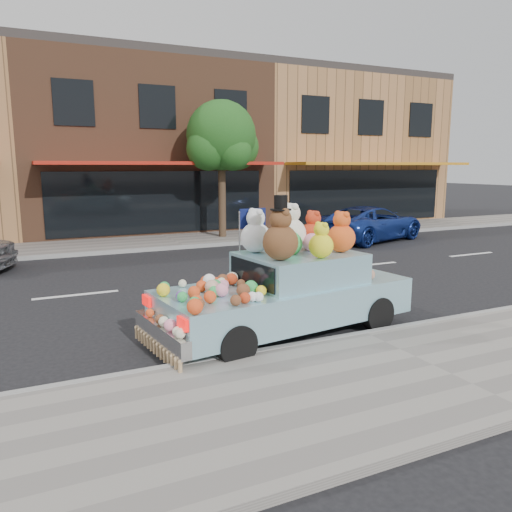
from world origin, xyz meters
TOP-DOWN VIEW (x-y plane):
  - ground at (0.00, 0.00)m, footprint 120.00×120.00m
  - near_sidewalk at (0.00, -6.50)m, footprint 60.00×3.00m
  - far_sidewalk at (0.00, 6.50)m, footprint 60.00×3.00m
  - near_kerb at (0.00, -5.00)m, footprint 60.00×0.12m
  - far_kerb at (0.00, 5.00)m, footprint 60.00×0.12m
  - storefront_mid at (0.00, 11.97)m, footprint 10.00×9.80m
  - storefront_right at (10.00, 11.97)m, footprint 10.00×9.80m
  - street_tree at (2.03, 6.55)m, footprint 3.00×2.70m
  - car_blue at (7.01, 3.89)m, footprint 5.15×3.50m
  - art_car at (-1.01, -4.14)m, footprint 4.66×2.29m

SIDE VIEW (x-z plane):
  - ground at x=0.00m, z-range 0.00..0.00m
  - near_sidewalk at x=0.00m, z-range 0.00..0.12m
  - far_sidewalk at x=0.00m, z-range 0.00..0.12m
  - near_kerb at x=0.00m, z-range 0.00..0.13m
  - far_kerb at x=0.00m, z-range 0.00..0.13m
  - car_blue at x=7.01m, z-range 0.00..1.31m
  - art_car at x=-1.01m, z-range -0.36..2.00m
  - storefront_mid at x=0.00m, z-range -0.01..7.29m
  - storefront_right at x=10.00m, z-range -0.01..7.29m
  - street_tree at x=2.03m, z-range 1.08..6.30m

